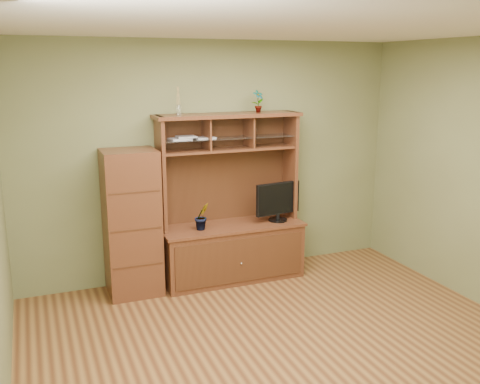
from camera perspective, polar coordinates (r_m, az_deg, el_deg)
room at (r=4.37m, az=5.70°, el=-0.78°), size 4.54×4.04×2.74m
media_hutch at (r=6.16m, az=-0.96°, el=-4.55°), size 1.66×0.61×1.90m
monitor at (r=6.20m, az=4.08°, el=-0.95°), size 0.57×0.22×0.45m
orchid_plant at (r=5.89m, az=-4.09°, el=-2.60°), size 0.20×0.17×0.30m
top_plant at (r=6.09m, az=1.95°, el=9.66°), size 0.15×0.12×0.25m
reed_diffuser at (r=5.78m, az=-6.60°, el=9.31°), size 0.06×0.06×0.30m
magazines at (r=5.85m, az=-5.37°, el=5.76°), size 0.52×0.20×0.04m
side_cabinet at (r=5.80m, az=-11.47°, el=-3.26°), size 0.56×0.51×1.57m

